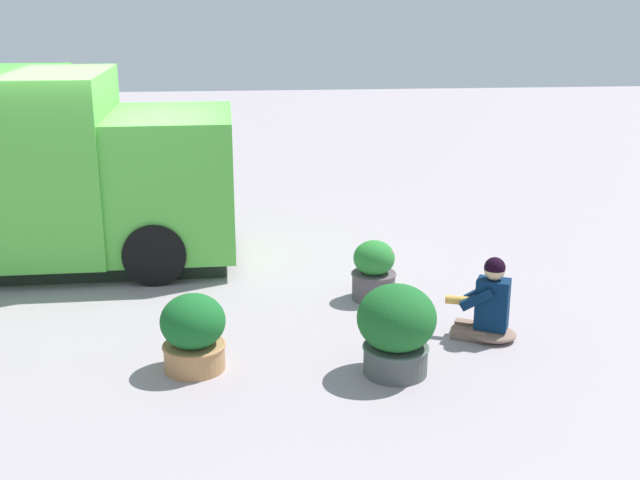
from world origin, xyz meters
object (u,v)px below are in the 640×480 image
person_customer (489,307)px  planter_flowering_side (193,332)px  planter_flowering_near (374,271)px  food_truck (20,174)px  planter_flowering_far (396,328)px

person_customer → planter_flowering_side: size_ratio=1.18×
planter_flowering_near → food_truck: bearing=-112.5°
person_customer → planter_flowering_near: (-1.22, -0.96, 0.00)m
planter_flowering_near → planter_flowering_far: planter_flowering_far is taller
planter_flowering_side → planter_flowering_far: bearing=81.6°
planter_flowering_near → person_customer: bearing=38.2°
person_customer → planter_flowering_far: (0.68, -1.08, 0.11)m
planter_flowering_near → planter_flowering_side: 2.55m
food_truck → planter_flowering_side: 4.18m
food_truck → person_customer: (2.99, 5.23, -0.83)m
planter_flowering_far → person_customer: bearing=122.2°
food_truck → planter_flowering_far: bearing=48.6°
planter_flowering_far → planter_flowering_side: (-0.27, -1.84, -0.08)m
person_customer → planter_flowering_side: 2.95m
food_truck → planter_flowering_near: 4.69m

